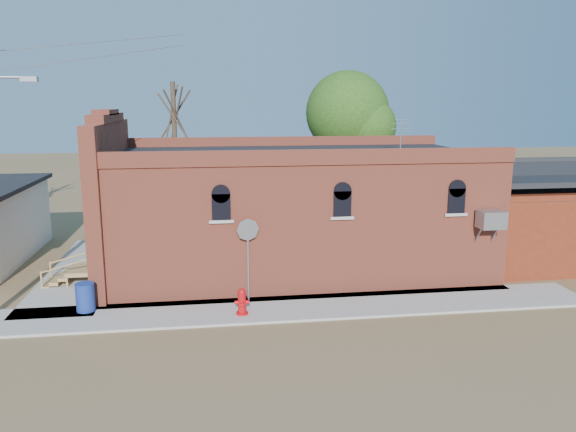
{
  "coord_description": "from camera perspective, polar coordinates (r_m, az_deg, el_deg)",
  "views": [
    {
      "loc": [
        -1.38,
        -15.91,
        6.53
      ],
      "look_at": [
        1.48,
        4.09,
        2.4
      ],
      "focal_mm": 35.0,
      "sensor_mm": 36.0,
      "label": 1
    }
  ],
  "objects": [
    {
      "name": "ground",
      "position": [
        17.25,
        -3.01,
        -10.7
      ],
      "size": [
        120.0,
        120.0,
        0.0
      ],
      "primitive_type": "plane",
      "color": "brown",
      "rests_on": "ground"
    },
    {
      "name": "sidewalk_south",
      "position": [
        18.25,
        1.49,
        -9.28
      ],
      "size": [
        19.0,
        2.2,
        0.08
      ],
      "primitive_type": "cube",
      "color": "#9E9991",
      "rests_on": "ground"
    },
    {
      "name": "sidewalk_west",
      "position": [
        23.37,
        -20.04,
        -5.29
      ],
      "size": [
        2.6,
        10.0,
        0.08
      ],
      "primitive_type": "cube",
      "color": "#9E9991",
      "rests_on": "ground"
    },
    {
      "name": "brick_bar",
      "position": [
        22.02,
        -0.1,
        0.58
      ],
      "size": [
        16.4,
        7.97,
        6.3
      ],
      "color": "#C0523A",
      "rests_on": "ground"
    },
    {
      "name": "red_shed",
      "position": [
        25.34,
        22.55,
        0.99
      ],
      "size": [
        5.4,
        6.4,
        4.3
      ],
      "color": "#632311",
      "rests_on": "ground"
    },
    {
      "name": "tree_bare_near",
      "position": [
        28.96,
        -11.53,
        10.21
      ],
      "size": [
        2.8,
        2.8,
        7.65
      ],
      "color": "#4E382D",
      "rests_on": "ground"
    },
    {
      "name": "tree_leafy",
      "position": [
        30.32,
        6.04,
        10.37
      ],
      "size": [
        4.4,
        4.4,
        8.15
      ],
      "color": "#4E382D",
      "rests_on": "ground"
    },
    {
      "name": "fire_hydrant",
      "position": [
        17.51,
        -4.7,
        -8.66
      ],
      "size": [
        0.47,
        0.43,
        0.83
      ],
      "rotation": [
        0.0,
        0.0,
        -0.09
      ],
      "color": "#BC0A0E",
      "rests_on": "sidewalk_south"
    },
    {
      "name": "stop_sign",
      "position": [
        18.27,
        -4.11,
        -2.18
      ],
      "size": [
        0.74,
        0.21,
        2.76
      ],
      "rotation": [
        0.0,
        0.0,
        -0.21
      ],
      "color": "gray",
      "rests_on": "sidewalk_south"
    },
    {
      "name": "trash_barrel",
      "position": [
        18.83,
        -19.89,
        -7.75
      ],
      "size": [
        0.72,
        0.72,
        0.89
      ],
      "primitive_type": "cylinder",
      "rotation": [
        0.0,
        0.0,
        -0.28
      ],
      "color": "navy",
      "rests_on": "sidewalk_west"
    }
  ]
}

